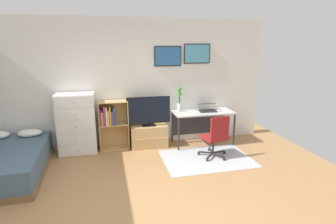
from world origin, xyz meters
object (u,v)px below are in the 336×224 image
(tv_stand, at_px, (149,136))
(bamboo_vase, at_px, (179,98))
(laptop, at_px, (207,108))
(television, at_px, (149,111))
(dresser, at_px, (77,124))
(office_chair, at_px, (216,136))
(desk, at_px, (202,116))
(computer_mouse, at_px, (220,111))
(bookshelf, at_px, (111,122))
(bed, at_px, (4,163))

(tv_stand, relative_size, bamboo_vase, 1.47)
(laptop, bearing_deg, television, -175.73)
(dresser, relative_size, office_chair, 1.43)
(television, height_order, desk, television)
(laptop, xyz_separation_m, computer_mouse, (0.25, -0.13, -0.05))
(desk, xyz_separation_m, computer_mouse, (0.36, -0.15, 0.15))
(tv_stand, bearing_deg, desk, -1.12)
(bookshelf, bearing_deg, dresser, -174.22)
(bed, xyz_separation_m, laptop, (3.90, 0.72, 0.58))
(bamboo_vase, bearing_deg, office_chair, -65.13)
(television, relative_size, desk, 0.70)
(bamboo_vase, bearing_deg, dresser, -177.33)
(computer_mouse, xyz_separation_m, bamboo_vase, (-0.85, 0.25, 0.27))
(dresser, xyz_separation_m, office_chair, (2.62, -0.89, -0.16))
(bookshelf, distance_m, desk, 1.97)
(bed, bearing_deg, bookshelf, 23.04)
(office_chair, bearing_deg, bamboo_vase, 104.30)
(bed, relative_size, computer_mouse, 18.83)
(bed, distance_m, computer_mouse, 4.22)
(desk, distance_m, laptop, 0.23)
(bamboo_vase, bearing_deg, tv_stand, -173.04)
(television, bearing_deg, bed, -164.08)
(bed, relative_size, television, 2.13)
(bed, xyz_separation_m, computer_mouse, (4.15, 0.60, 0.53))
(bed, relative_size, dresser, 1.59)
(desk, height_order, laptop, laptop)
(computer_mouse, bearing_deg, desk, 157.98)
(desk, distance_m, computer_mouse, 0.42)
(tv_stand, xyz_separation_m, office_chair, (1.16, -0.91, 0.22))
(television, xyz_separation_m, office_chair, (1.16, -0.89, -0.33))
(bookshelf, height_order, tv_stand, bookshelf)
(bed, height_order, tv_stand, bed)
(bookshelf, xyz_separation_m, computer_mouse, (2.33, -0.22, 0.16))
(television, relative_size, laptop, 2.07)
(dresser, bearing_deg, bookshelf, 5.78)
(desk, relative_size, laptop, 2.94)
(computer_mouse, bearing_deg, laptop, 152.68)
(dresser, xyz_separation_m, bookshelf, (0.68, 0.07, -0.02))
(tv_stand, height_order, bamboo_vase, bamboo_vase)
(bed, xyz_separation_m, office_chair, (3.76, -0.14, 0.23))
(desk, bearing_deg, bamboo_vase, 167.33)
(tv_stand, height_order, desk, desk)
(bed, bearing_deg, computer_mouse, 7.00)
(tv_stand, bearing_deg, bed, -163.62)
(television, bearing_deg, laptop, -0.81)
(computer_mouse, bearing_deg, bed, -171.84)
(desk, relative_size, bamboo_vase, 2.48)
(bed, distance_m, bookshelf, 2.03)
(computer_mouse, bearing_deg, dresser, 177.08)
(computer_mouse, bearing_deg, office_chair, -117.47)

